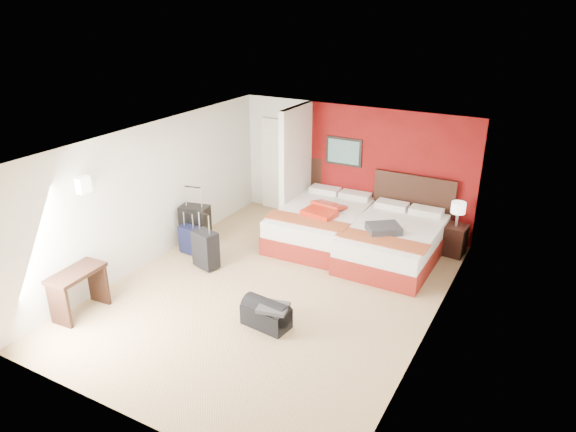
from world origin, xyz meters
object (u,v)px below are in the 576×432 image
Objects in this scene: desk at (79,292)px; red_suitcase_open at (324,209)px; table_lamp at (458,214)px; suitcase_charcoal at (206,251)px; suitcase_navy at (190,241)px; bed_left at (321,225)px; suitcase_black at (196,227)px; duffel_bag at (266,315)px; nightstand at (454,240)px; bed_right at (393,244)px.

red_suitcase_open is at bearing 58.18° from desk.
table_lamp is (2.33, 0.76, 0.09)m from red_suitcase_open.
red_suitcase_open is at bearing -161.94° from table_lamp.
suitcase_charcoal reaches higher than suitcase_navy.
red_suitcase_open is (0.10, -0.10, 0.38)m from bed_left.
duffel_bag is (2.56, -1.64, -0.22)m from suitcase_black.
suitcase_black is (-2.10, -1.29, -0.32)m from red_suitcase_open.
suitcase_black reaches higher than red_suitcase_open.
red_suitcase_open is 1.47× the size of nightstand.
suitcase_charcoal is at bearing -125.07° from bed_left.
desk is (-2.63, -1.07, 0.18)m from duffel_bag.
suitcase_charcoal is 0.77× the size of desk.
desk is (-2.17, -4.01, -0.36)m from red_suitcase_open.
suitcase_navy is (-4.34, -2.35, -0.55)m from table_lamp.
desk is (-4.50, -4.76, -0.45)m from table_lamp.
suitcase_navy is at bearing -140.63° from bed_left.
red_suitcase_open is 2.45m from table_lamp.
bed_left reaches higher than nightstand.
suitcase_charcoal is at bearing -145.82° from bed_right.
desk is at bearing -118.88° from bed_left.
desk is (-0.77, -2.10, 0.03)m from suitcase_charcoal.
bed_left is 2.51m from nightstand.
bed_right reaches higher than nightstand.
table_lamp is 0.53× the size of desk.
desk reaches higher than duffel_bag.
suitcase_charcoal is (-3.72, -2.66, 0.04)m from nightstand.
desk reaches higher than suitcase_navy.
suitcase_charcoal is (-2.80, -1.87, 0.00)m from bed_right.
bed_right is 3.80× the size of nightstand.
table_lamp is (0.00, 0.00, 0.52)m from nightstand.
suitcase_black reaches higher than bed_right.
suitcase_black is 1.56× the size of suitcase_navy.
suitcase_charcoal is 1.29× the size of suitcase_navy.
nightstand is 0.87× the size of suitcase_charcoal.
suitcase_black is (-4.42, -2.05, -0.41)m from table_lamp.
table_lamp reaches higher than bed_left.
suitcase_black reaches higher than bed_left.
suitcase_charcoal is at bearing -118.07° from red_suitcase_open.
bed_right is (1.50, -0.13, -0.00)m from bed_left.
red_suitcase_open is 1.22× the size of duffel_bag.
bed_left is 2.43m from suitcase_black.
table_lamp is at bearing 43.30° from desk.
table_lamp reaches higher than duffel_bag.
table_lamp is at bearing 26.33° from red_suitcase_open.
suitcase_navy is at bearing -85.83° from suitcase_black.
nightstand is at bearing 33.59° from suitcase_navy.
nightstand is 4.14m from duffel_bag.
bed_right is 1.31m from table_lamp.
table_lamp reaches higher than suitcase_navy.
bed_left is 1.01× the size of bed_right.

